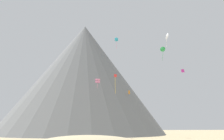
# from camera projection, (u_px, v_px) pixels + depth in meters

# --- Properties ---
(rock_massif) EXTENTS (105.22, 105.22, 52.75)m
(rock_massif) POSITION_uv_depth(u_px,v_px,m) (84.00, 78.00, 108.09)
(rock_massif) COLOR slate
(rock_massif) RESTS_ON ground_plane
(kite_orange_mid) EXTENTS (0.69, 0.63, 1.39)m
(kite_orange_mid) POSITION_uv_depth(u_px,v_px,m) (129.00, 92.00, 89.25)
(kite_orange_mid) COLOR orange
(kite_white_high) EXTENTS (0.69, 2.02, 4.64)m
(kite_white_high) POSITION_uv_depth(u_px,v_px,m) (166.00, 36.00, 70.79)
(kite_white_high) COLOR white
(kite_green_high) EXTENTS (1.91, 1.47, 5.74)m
(kite_green_high) POSITION_uv_depth(u_px,v_px,m) (163.00, 49.00, 87.44)
(kite_green_high) COLOR green
(kite_pink_mid) EXTENTS (1.67, 1.68, 3.42)m
(kite_pink_mid) POSITION_uv_depth(u_px,v_px,m) (98.00, 81.00, 78.14)
(kite_pink_mid) COLOR pink
(kite_magenta_mid) EXTENTS (0.80, 0.24, 0.88)m
(kite_magenta_mid) POSITION_uv_depth(u_px,v_px,m) (183.00, 71.00, 55.73)
(kite_magenta_mid) COLOR #D1339E
(kite_cyan_high) EXTENTS (1.53, 1.53, 4.67)m
(kite_cyan_high) POSITION_uv_depth(u_px,v_px,m) (116.00, 40.00, 94.53)
(kite_cyan_high) COLOR #33BCDB
(kite_red_mid) EXTENTS (0.82, 0.46, 5.06)m
(kite_red_mid) POSITION_uv_depth(u_px,v_px,m) (115.00, 80.00, 58.80)
(kite_red_mid) COLOR red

